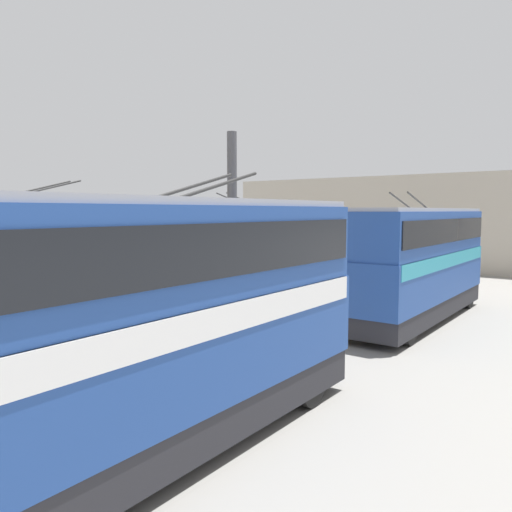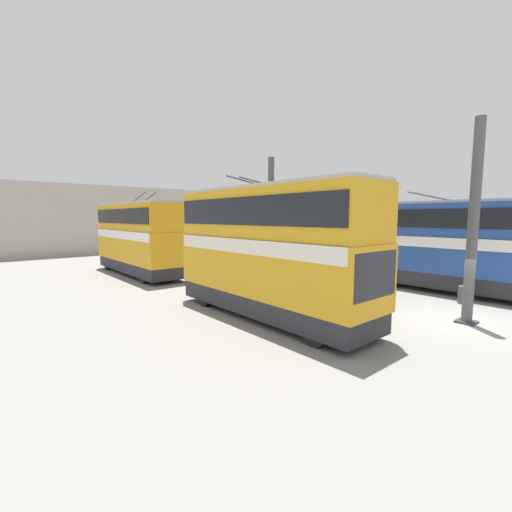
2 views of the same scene
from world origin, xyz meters
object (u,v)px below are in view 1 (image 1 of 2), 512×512
object	(u,v)px
bus_right_far	(249,242)
bus_left_near	(161,312)
bus_left_far	(419,257)
person_aisle_foreground	(32,348)
oil_drum	(38,432)
person_aisle_midway	(195,320)
bus_right_near	(20,258)

from	to	relation	value
bus_right_far	bus_left_near	bearing A→B (deg)	-147.59
bus_left_far	person_aisle_foreground	bearing A→B (deg)	157.12
person_aisle_foreground	oil_drum	bearing A→B (deg)	176.29
person_aisle_midway	oil_drum	distance (m)	8.26
person_aisle_foreground	oil_drum	size ratio (longest dim) A/B	2.20
person_aisle_foreground	person_aisle_midway	size ratio (longest dim) A/B	1.13
bus_left_near	bus_right_far	distance (m)	19.93
bus_left_near	person_aisle_foreground	bearing A→B (deg)	82.98
bus_left_far	oil_drum	bearing A→B (deg)	172.65
bus_left_near	person_aisle_midway	xyz separation A→B (m)	(6.31, 5.13, -1.98)
bus_right_near	person_aisle_foreground	xyz separation A→B (m)	(-2.32, -4.77, -2.04)
bus_left_far	person_aisle_midway	size ratio (longest dim) A/B	7.02
person_aisle_midway	oil_drum	size ratio (longest dim) A/B	1.95
bus_right_far	person_aisle_midway	bearing A→B (deg)	-152.16
bus_left_near	bus_right_near	world-z (taller)	bus_right_near
bus_left_far	person_aisle_foreground	size ratio (longest dim) A/B	6.23
bus_left_far	bus_right_near	world-z (taller)	bus_right_near
bus_left_near	bus_right_far	size ratio (longest dim) A/B	1.06
bus_right_near	person_aisle_foreground	world-z (taller)	bus_right_near
bus_right_near	person_aisle_foreground	distance (m)	5.69
bus_left_near	bus_right_near	bearing A→B (deg)	74.05
bus_left_far	person_aisle_foreground	xyz separation A→B (m)	(-14.00, 5.91, -1.78)
bus_right_near	bus_right_far	size ratio (longest dim) A/B	0.94
oil_drum	bus_right_near	bearing A→B (deg)	62.91
person_aisle_foreground	bus_right_near	bearing A→B (deg)	-1.22
person_aisle_midway	oil_drum	xyz separation A→B (m)	(-7.66, -3.05, -0.43)
bus_right_far	oil_drum	distance (m)	20.26
bus_left_near	bus_left_far	bearing A→B (deg)	0.00
oil_drum	bus_left_near	bearing A→B (deg)	-56.91
bus_right_near	person_aisle_midway	world-z (taller)	bus_right_near
bus_right_near	bus_left_far	bearing A→B (deg)	-42.45
oil_drum	person_aisle_foreground	bearing A→B (deg)	61.54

